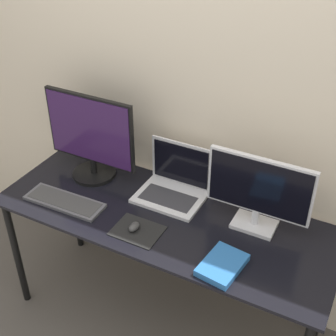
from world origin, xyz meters
TOP-DOWN VIEW (x-y plane):
  - wall_back at (0.00, 0.71)m, footprint 7.00×0.05m
  - desk at (0.00, 0.32)m, footprint 1.73×0.65m
  - monitor_left at (-0.52, 0.46)m, footprint 0.53×0.24m
  - monitor_right at (0.43, 0.46)m, footprint 0.50×0.15m
  - laptop at (-0.04, 0.51)m, footprint 0.35×0.27m
  - keyboard at (-0.51, 0.17)m, footprint 0.43×0.16m
  - mousepad at (-0.06, 0.16)m, footprint 0.23×0.18m
  - mouse at (-0.07, 0.16)m, footprint 0.04×0.07m
  - book at (0.40, 0.13)m, footprint 0.18×0.24m

SIDE VIEW (x-z plane):
  - desk at x=0.00m, z-range 0.30..1.08m
  - mousepad at x=-0.06m, z-range 0.77..0.78m
  - keyboard at x=-0.51m, z-range 0.77..0.79m
  - book at x=0.40m, z-range 0.77..0.81m
  - mouse at x=-0.07m, z-range 0.78..0.81m
  - laptop at x=-0.04m, z-range 0.70..0.98m
  - monitor_right at x=0.43m, z-range 0.79..1.18m
  - monitor_left at x=-0.52m, z-range 0.77..1.26m
  - wall_back at x=0.00m, z-range 0.00..2.50m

